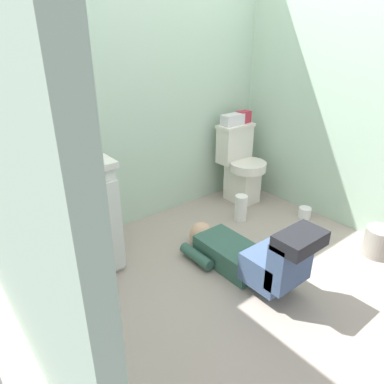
# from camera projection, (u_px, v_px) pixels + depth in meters

# --- Properties ---
(ground_plane) EXTENTS (2.98, 2.91, 0.04)m
(ground_plane) POSITION_uv_depth(u_px,v_px,m) (220.00, 266.00, 2.62)
(ground_plane) COLOR #A09186
(wall_back) EXTENTS (2.64, 0.08, 2.40)m
(wall_back) POSITION_uv_depth(u_px,v_px,m) (140.00, 81.00, 2.81)
(wall_back) COLOR #B0CEB5
(wall_back) RESTS_ON ground_plane
(wall_right) EXTENTS (0.08, 1.91, 2.40)m
(wall_right) POSITION_uv_depth(u_px,v_px,m) (343.00, 80.00, 2.83)
(wall_right) COLOR #B0CEB5
(wall_right) RESTS_ON ground_plane
(toilet) EXTENTS (0.36, 0.46, 0.75)m
(toilet) POSITION_uv_depth(u_px,v_px,m) (240.00, 165.00, 3.46)
(toilet) COLOR silver
(toilet) RESTS_ON ground_plane
(vanity_cabinet) EXTENTS (0.60, 0.53, 0.82)m
(vanity_cabinet) POSITION_uv_depth(u_px,v_px,m) (67.00, 217.00, 2.41)
(vanity_cabinet) COLOR silver
(vanity_cabinet) RESTS_ON ground_plane
(faucet) EXTENTS (0.02, 0.02, 0.10)m
(faucet) POSITION_uv_depth(u_px,v_px,m) (48.00, 148.00, 2.32)
(faucet) COLOR silver
(faucet) RESTS_ON vanity_cabinet
(person_plumber) EXTENTS (0.39, 1.06, 0.52)m
(person_plumber) POSITION_uv_depth(u_px,v_px,m) (249.00, 255.00, 2.42)
(person_plumber) COLOR #33594C
(person_plumber) RESTS_ON ground_plane
(tissue_box) EXTENTS (0.22, 0.11, 0.10)m
(tissue_box) POSITION_uv_depth(u_px,v_px,m) (233.00, 120.00, 3.32)
(tissue_box) COLOR silver
(tissue_box) RESTS_ON toilet
(toiletry_bag) EXTENTS (0.12, 0.09, 0.11)m
(toiletry_bag) POSITION_uv_depth(u_px,v_px,m) (244.00, 117.00, 3.40)
(toiletry_bag) COLOR #B22D3F
(toiletry_bag) RESTS_ON toilet
(soap_dispenser) EXTENTS (0.06, 0.06, 0.17)m
(soap_dispenser) POSITION_uv_depth(u_px,v_px,m) (17.00, 152.00, 2.19)
(soap_dispenser) COLOR #4A9A59
(soap_dispenser) RESTS_ON vanity_cabinet
(bottle_green) EXTENTS (0.04, 0.04, 0.16)m
(bottle_green) POSITION_uv_depth(u_px,v_px,m) (33.00, 147.00, 2.23)
(bottle_green) COLOR #50964D
(bottle_green) RESTS_ON vanity_cabinet
(bottle_clear) EXTENTS (0.05, 0.05, 0.12)m
(bottle_clear) POSITION_uv_depth(u_px,v_px,m) (45.00, 150.00, 2.24)
(bottle_clear) COLOR silver
(bottle_clear) RESTS_ON vanity_cabinet
(bottle_pink) EXTENTS (0.04, 0.04, 0.12)m
(bottle_pink) POSITION_uv_depth(u_px,v_px,m) (54.00, 146.00, 2.32)
(bottle_pink) COLOR pink
(bottle_pink) RESTS_ON vanity_cabinet
(bottle_blue) EXTENTS (0.06, 0.06, 0.15)m
(bottle_blue) POSITION_uv_depth(u_px,v_px,m) (66.00, 142.00, 2.34)
(bottle_blue) COLOR #4460B5
(bottle_blue) RESTS_ON vanity_cabinet
(bottle_amber) EXTENTS (0.04, 0.04, 0.18)m
(bottle_amber) POSITION_uv_depth(u_px,v_px,m) (75.00, 140.00, 2.35)
(bottle_amber) COLOR #C28A33
(bottle_amber) RESTS_ON vanity_cabinet
(trash_can) EXTENTS (0.21, 0.21, 0.22)m
(trash_can) POSITION_uv_depth(u_px,v_px,m) (379.00, 242.00, 2.68)
(trash_can) COLOR #9C938A
(trash_can) RESTS_ON ground_plane
(paper_towel_roll) EXTENTS (0.11, 0.11, 0.24)m
(paper_towel_roll) POSITION_uv_depth(u_px,v_px,m) (241.00, 208.00, 3.17)
(paper_towel_roll) COLOR white
(paper_towel_roll) RESTS_ON ground_plane
(toilet_paper_roll) EXTENTS (0.11, 0.11, 0.10)m
(toilet_paper_roll) POSITION_uv_depth(u_px,v_px,m) (305.00, 213.00, 3.23)
(toilet_paper_roll) COLOR white
(toilet_paper_roll) RESTS_ON ground_plane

